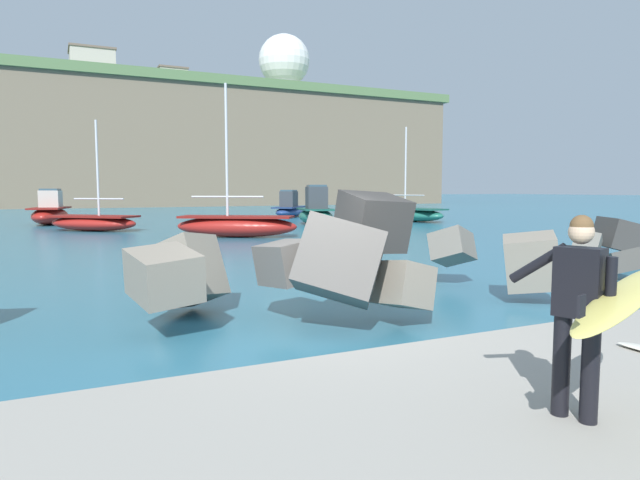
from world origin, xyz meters
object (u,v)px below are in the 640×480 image
Objects in this scene: boat_near_right at (290,209)px; surfer_with_board at (593,302)px; boat_near_centre at (316,212)px; boat_mid_right at (409,214)px; boat_far_left at (50,213)px; radar_dome at (284,65)px; station_building_east at (92,69)px; boat_mid_centre at (236,225)px; boat_mid_left at (93,222)px; station_building_west at (149,89)px; station_building_central at (171,86)px.

surfer_with_board is at bearing -108.92° from boat_near_right.
boat_mid_right is at bearing 3.21° from boat_near_centre.
boat_far_left is 0.39× the size of radar_dome.
boat_near_right is at bearing -76.34° from station_building_east.
radar_dome is (29.52, 66.91, 23.38)m from boat_mid_centre.
boat_near_right is at bearing 31.79° from boat_mid_left.
boat_near_right is at bearing 118.69° from boat_mid_right.
surfer_with_board is at bearing -96.71° from station_building_west.
station_building_west is at bearing 83.29° from surfer_with_board.
station_building_west is (13.87, 70.05, 19.27)m from boat_mid_left.
boat_mid_left is (-13.10, 0.28, -0.30)m from boat_near_centre.
boat_near_right is at bearing -111.61° from radar_dome.
radar_dome reaches higher than boat_mid_left.
station_building_east is (-16.64, 56.67, 19.24)m from boat_mid_right.
station_building_east reaches higher than boat_near_right.
boat_mid_centre is (3.56, 21.77, -0.71)m from surfer_with_board.
surfer_with_board is 28.94m from boat_mid_left.
station_building_east reaches higher than station_building_central.
boat_mid_centre is 76.78m from radar_dome.
station_building_east reaches higher than boat_near_centre.
station_building_central is at bearing 88.56° from boat_near_right.
station_building_east is at bearing 88.89° from surfer_with_board.
station_building_west reaches higher than surfer_with_board.
boat_mid_left is 0.90× the size of boat_mid_right.
boat_mid_centre is 1.51× the size of boat_far_left.
station_building_east is at bearing 91.70° from boat_mid_centre.
station_building_east is at bearing 86.06° from boat_mid_left.
station_building_east reaches higher than surfer_with_board.
boat_mid_centre is 16.41m from boat_mid_right.
boat_far_left is at bearing -171.90° from boat_near_right.
boat_near_centre is 68.15m from radar_dome.
station_building_west is (15.99, 63.00, 19.00)m from boat_far_left.
surfer_with_board is 87.64m from station_building_east.
boat_mid_right is (18.30, 28.98, -0.76)m from surfer_with_board.
boat_mid_left reaches higher than surfer_with_board.
boat_near_centre is 68.28m from station_building_central.
boat_far_left is (-2.12, 7.05, 0.27)m from boat_mid_left.
boat_near_centre is 7.46m from boat_mid_right.
station_building_west reaches higher than boat_near_centre.
boat_mid_left is 7.37m from boat_far_left.
boat_mid_left is 0.93× the size of station_building_east.
boat_near_centre is 60.86m from station_building_east.
station_building_west reaches higher than boat_far_left.
radar_dome is (14.77, 59.70, 23.43)m from boat_mid_right.
radar_dome is (22.22, 60.12, 23.17)m from boat_near_centre.
boat_far_left is (-4.36, 35.89, -0.53)m from surfer_with_board.
station_building_central is at bearing 86.77° from boat_near_centre.
boat_near_centre is 0.70× the size of station_building_east.
station_building_central reaches higher than station_building_west.
radar_dome reaches higher than boat_far_left.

